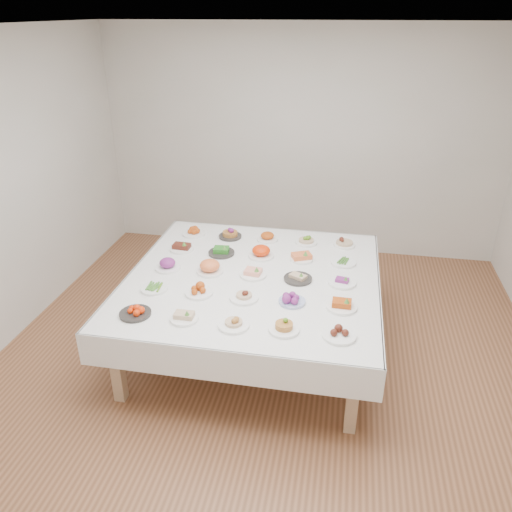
% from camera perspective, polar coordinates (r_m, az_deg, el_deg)
% --- Properties ---
extents(room_envelope, '(5.02, 5.02, 2.81)m').
position_cam_1_polar(room_envelope, '(3.87, 1.51, 10.24)').
color(room_envelope, '#905C3C').
rests_on(room_envelope, ground).
extents(display_table, '(2.25, 2.25, 0.75)m').
position_cam_1_polar(display_table, '(4.52, -0.35, -3.04)').
color(display_table, white).
rests_on(display_table, ground).
extents(dish_0, '(0.25, 0.25, 0.10)m').
position_cam_1_polar(dish_0, '(4.04, -13.67, -6.06)').
color(dish_0, '#2D2A28').
rests_on(dish_0, display_table).
extents(dish_1, '(0.22, 0.22, 0.09)m').
position_cam_1_polar(dish_1, '(3.91, -8.21, -6.79)').
color(dish_1, white).
rests_on(dish_1, display_table).
extents(dish_2, '(0.24, 0.24, 0.11)m').
position_cam_1_polar(dish_2, '(3.79, -2.57, -7.41)').
color(dish_2, white).
rests_on(dish_2, display_table).
extents(dish_3, '(0.23, 0.23, 0.12)m').
position_cam_1_polar(dish_3, '(3.74, 3.23, -7.82)').
color(dish_3, white).
rests_on(dish_3, display_table).
extents(dish_4, '(0.25, 0.25, 0.10)m').
position_cam_1_polar(dish_4, '(3.73, 9.50, -8.56)').
color(dish_4, white).
rests_on(dish_4, display_table).
extents(dish_5, '(0.23, 0.23, 0.05)m').
position_cam_1_polar(dish_5, '(4.36, -11.55, -3.56)').
color(dish_5, white).
rests_on(dish_5, display_table).
extents(dish_6, '(0.23, 0.23, 0.11)m').
position_cam_1_polar(dish_6, '(4.22, -6.55, -3.74)').
color(dish_6, white).
rests_on(dish_6, display_table).
extents(dish_7, '(0.24, 0.24, 0.12)m').
position_cam_1_polar(dish_7, '(4.13, -1.38, -4.32)').
color(dish_7, white).
rests_on(dish_7, display_table).
extents(dish_8, '(0.22, 0.22, 0.10)m').
position_cam_1_polar(dish_8, '(4.08, 4.15, -4.81)').
color(dish_8, '#4C66B2').
rests_on(dish_8, display_table).
extents(dish_9, '(0.25, 0.25, 0.11)m').
position_cam_1_polar(dish_9, '(4.06, 9.78, -5.32)').
color(dish_9, white).
rests_on(dish_9, display_table).
extents(dish_10, '(0.23, 0.23, 0.12)m').
position_cam_1_polar(dish_10, '(4.66, -10.08, -0.88)').
color(dish_10, white).
rests_on(dish_10, display_table).
extents(dish_11, '(0.24, 0.24, 0.15)m').
position_cam_1_polar(dish_11, '(4.54, -5.32, -1.09)').
color(dish_11, white).
rests_on(dish_11, display_table).
extents(dish_12, '(0.24, 0.24, 0.11)m').
position_cam_1_polar(dish_12, '(4.48, -0.34, -1.75)').
color(dish_12, white).
rests_on(dish_12, display_table).
extents(dish_13, '(0.25, 0.25, 0.09)m').
position_cam_1_polar(dish_13, '(4.43, 4.82, -2.36)').
color(dish_13, '#2D2A28').
rests_on(dish_13, display_table).
extents(dish_14, '(0.24, 0.24, 0.09)m').
position_cam_1_polar(dish_14, '(4.42, 9.81, -2.77)').
color(dish_14, white).
rests_on(dish_14, display_table).
extents(dish_15, '(0.23, 0.23, 0.10)m').
position_cam_1_polar(dish_15, '(5.01, -8.50, 1.12)').
color(dish_15, white).
rests_on(dish_15, display_table).
extents(dish_16, '(0.25, 0.25, 0.11)m').
position_cam_1_polar(dish_16, '(4.89, -3.98, 0.73)').
color(dish_16, '#2D2A28').
rests_on(dish_16, display_table).
extents(dish_17, '(0.24, 0.24, 0.14)m').
position_cam_1_polar(dish_17, '(4.81, 0.59, 0.60)').
color(dish_17, white).
rests_on(dish_17, display_table).
extents(dish_18, '(0.21, 0.21, 0.10)m').
position_cam_1_polar(dish_18, '(4.78, 5.23, 0.01)').
color(dish_18, white).
rests_on(dish_18, display_table).
extents(dish_19, '(0.24, 0.24, 0.05)m').
position_cam_1_polar(dish_19, '(4.77, 9.96, -0.64)').
color(dish_19, white).
rests_on(dish_19, display_table).
extents(dish_20, '(0.24, 0.24, 0.10)m').
position_cam_1_polar(dish_20, '(5.34, -7.14, 2.82)').
color(dish_20, white).
rests_on(dish_20, display_table).
extents(dish_21, '(0.24, 0.24, 0.13)m').
position_cam_1_polar(dish_21, '(5.24, -2.98, 2.74)').
color(dish_21, '#2D2A28').
rests_on(dish_21, display_table).
extents(dish_22, '(0.22, 0.22, 0.11)m').
position_cam_1_polar(dish_22, '(5.17, 1.31, 2.31)').
color(dish_22, white).
rests_on(dish_22, display_table).
extents(dish_23, '(0.22, 0.22, 0.11)m').
position_cam_1_polar(dish_23, '(5.12, 5.77, 1.91)').
color(dish_23, white).
rests_on(dish_23, display_table).
extents(dish_24, '(0.22, 0.22, 0.12)m').
position_cam_1_polar(dish_24, '(5.12, 10.08, 1.69)').
color(dish_24, white).
rests_on(dish_24, display_table).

